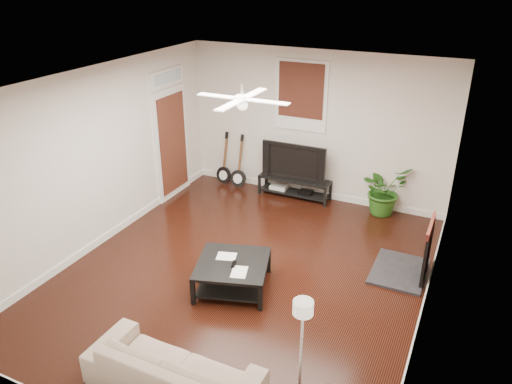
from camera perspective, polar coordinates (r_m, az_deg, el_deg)
room at (r=6.66m, az=-1.47°, el=0.65°), size 5.01×6.01×2.81m
brick_accent at (r=6.98m, az=21.04°, el=0.09°), size 0.02×2.20×2.80m
fireplace at (r=7.41m, az=17.74°, el=-6.13°), size 0.80×1.10×0.92m
window_back at (r=9.19m, az=5.24°, el=11.01°), size 1.00×0.06×1.30m
door_left at (r=9.43m, az=-9.76°, el=6.69°), size 0.08×1.00×2.50m
tv_stand at (r=9.59m, az=4.47°, el=0.53°), size 1.40×0.37×0.39m
tv at (r=9.39m, az=4.63°, el=3.68°), size 1.25×0.16×0.72m
coffee_table at (r=6.96m, az=-2.71°, el=-9.53°), size 1.20×1.20×0.40m
sofa at (r=5.53m, az=-9.51°, el=-19.68°), size 1.89×0.76×0.55m
floor_lamp at (r=4.79m, az=5.12°, el=-19.74°), size 0.26×0.26×1.54m
potted_plant at (r=9.12m, az=14.59°, el=0.24°), size 1.05×1.08×0.91m
guitar_left at (r=10.03m, az=-3.80°, el=3.82°), size 0.36×0.28×1.09m
guitar_right at (r=9.85m, az=-2.10°, el=3.46°), size 0.34×0.25×1.09m
ceiling_fan at (r=6.26m, az=-1.59°, el=10.72°), size 1.24×1.24×0.32m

